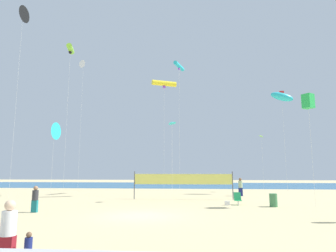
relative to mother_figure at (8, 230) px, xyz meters
name	(u,v)px	position (x,y,z in m)	size (l,w,h in m)	color
ground_plane	(139,216)	(1.99, 8.86, -0.92)	(120.00, 120.00, 0.00)	#D1BC89
ocean_band	(175,185)	(1.99, 42.86, -0.91)	(120.00, 20.00, 0.01)	#28608C
mother_figure	(8,230)	(0.00, 0.00, 0.00)	(0.39, 0.39, 1.71)	maroon
toddler_figure	(28,248)	(0.56, 0.04, -0.44)	(0.20, 0.20, 0.88)	#EA7260
beachgoer_charcoal_shirt	(35,198)	(-4.55, 9.68, -0.08)	(0.36, 0.36, 1.57)	#19727A
beachgoer_sage_shirt	(240,186)	(9.70, 22.15, 0.02)	(0.40, 0.40, 1.75)	navy
folding_beach_chair	(238,198)	(8.27, 14.61, -0.45)	(0.52, 0.65, 0.89)	#1E8C4C
trash_barrel	(273,200)	(10.55, 13.61, -0.47)	(0.53, 0.53, 0.90)	#3F7F4C
volleyball_net	(183,180)	(4.15, 18.40, 0.72)	(8.69, 0.24, 2.40)	#4C4C51
beach_handbag	(227,203)	(7.46, 14.31, -0.77)	(0.36, 0.18, 0.29)	white
kite_lime_tube	(70,49)	(-8.67, 22.87, 15.19)	(1.03, 1.91, 16.46)	silver
kite_cyan_diamond	(172,123)	(3.32, 16.26, 5.45)	(0.82, 0.81, 6.56)	silver
kite_lime_diamond	(262,137)	(13.34, 27.94, 5.50)	(0.48, 0.48, 6.70)	silver
kite_black_delta	(23,15)	(-11.62, 18.12, 16.89)	(0.38, 1.71, 18.69)	silver
kite_cyan_delta	(54,131)	(-8.99, 20.74, 5.52)	(0.65, 1.81, 7.32)	silver
kite_green_box	(308,101)	(13.31, 13.45, 6.48)	(0.91, 0.91, 7.92)	silver
kite_white_delta	(83,65)	(-9.29, 28.52, 15.46)	(1.18, 0.87, 16.96)	silver
kite_cyan_inflatable	(282,97)	(15.11, 25.11, 9.73)	(2.66, 1.01, 11.41)	silver
kite_yellow_tube	(164,84)	(2.21, 21.14, 10.37)	(2.55, 1.47, 11.57)	silver
kite_cyan_tube	(179,66)	(3.61, 24.73, 13.47)	(1.20, 2.55, 14.66)	silver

